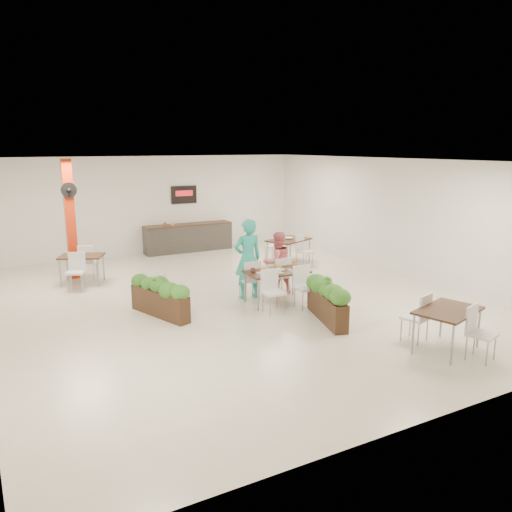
{
  "coord_description": "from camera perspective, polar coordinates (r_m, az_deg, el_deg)",
  "views": [
    {
      "loc": [
        -4.85,
        -10.15,
        3.53
      ],
      "look_at": [
        0.32,
        -0.5,
        1.1
      ],
      "focal_mm": 35.0,
      "sensor_mm": 36.0,
      "label": 1
    }
  ],
  "objects": [
    {
      "name": "ground",
      "position": [
        11.79,
        -2.51,
        -4.92
      ],
      "size": [
        12.0,
        12.0,
        0.0
      ],
      "primitive_type": "plane",
      "color": "beige",
      "rests_on": "ground"
    },
    {
      "name": "room_shell",
      "position": [
        11.35,
        -2.61,
        4.79
      ],
      "size": [
        10.1,
        12.1,
        3.22
      ],
      "color": "white",
      "rests_on": "ground"
    },
    {
      "name": "red_column",
      "position": [
        14.18,
        -20.47,
        4.08
      ],
      "size": [
        0.4,
        0.41,
        3.2
      ],
      "color": "#AD270B",
      "rests_on": "ground"
    },
    {
      "name": "service_counter",
      "position": [
        17.12,
        -7.75,
        2.18
      ],
      "size": [
        3.0,
        0.64,
        2.2
      ],
      "color": "#2E2C29",
      "rests_on": "ground"
    },
    {
      "name": "main_table",
      "position": [
        11.34,
        2.33,
        -2.29
      ],
      "size": [
        1.43,
        1.66,
        0.92
      ],
      "rotation": [
        0.0,
        0.0,
        -0.03
      ],
      "color": "black",
      "rests_on": "ground"
    },
    {
      "name": "diner_man",
      "position": [
        11.64,
        -0.94,
        -0.33
      ],
      "size": [
        0.7,
        0.47,
        1.89
      ],
      "primitive_type": "imported",
      "rotation": [
        0.0,
        0.0,
        3.11
      ],
      "color": "#28B1A0",
      "rests_on": "ground"
    },
    {
      "name": "diner_woman",
      "position": [
        12.05,
        2.44,
        -0.77
      ],
      "size": [
        0.76,
        0.6,
        1.52
      ],
      "primitive_type": "imported",
      "rotation": [
        0.0,
        0.0,
        3.11
      ],
      "color": "#F56D7A",
      "rests_on": "ground"
    },
    {
      "name": "planter_left",
      "position": [
        10.69,
        -10.98,
        -4.22
      ],
      "size": [
        0.85,
        1.7,
        0.92
      ],
      "rotation": [
        0.0,
        0.0,
        1.91
      ],
      "color": "black",
      "rests_on": "ground"
    },
    {
      "name": "planter_right",
      "position": [
        10.33,
        8.14,
        -4.74
      ],
      "size": [
        0.78,
        1.74,
        0.93
      ],
      "rotation": [
        0.0,
        0.0,
        1.29
      ],
      "color": "black",
      "rests_on": "ground"
    },
    {
      "name": "side_table_a",
      "position": [
        13.7,
        -19.3,
        -0.47
      ],
      "size": [
        1.27,
        1.65,
        0.92
      ],
      "rotation": [
        0.0,
        0.0,
        -0.43
      ],
      "color": "black",
      "rests_on": "ground"
    },
    {
      "name": "side_table_b",
      "position": [
        15.2,
        3.76,
        1.52
      ],
      "size": [
        1.52,
        1.66,
        0.92
      ],
      "rotation": [
        0.0,
        0.0,
        0.38
      ],
      "color": "black",
      "rests_on": "ground"
    },
    {
      "name": "side_table_c",
      "position": [
        9.36,
        21.06,
        -6.43
      ],
      "size": [
        1.39,
        1.67,
        0.92
      ],
      "rotation": [
        0.0,
        0.0,
        0.3
      ],
      "color": "black",
      "rests_on": "ground"
    }
  ]
}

